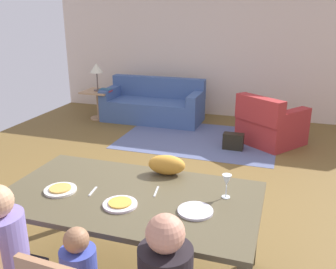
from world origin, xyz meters
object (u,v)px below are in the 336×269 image
at_px(plate_near_man, 60,190).
at_px(table_lamp, 97,69).
at_px(wine_glass, 227,181).
at_px(book_lower, 106,91).
at_px(plate_near_woman, 195,211).
at_px(side_table, 98,101).
at_px(dining_table, 130,201).
at_px(couch, 154,105).
at_px(plate_near_child, 120,204).
at_px(cat, 167,165).
at_px(book_upper, 106,89).
at_px(handbag, 233,141).
at_px(person_man, 11,266).
at_px(armchair, 270,125).

relative_size(plate_near_man, table_lamp, 0.46).
distance_m(wine_glass, book_lower, 4.95).
bearing_deg(plate_near_woman, side_table, 125.87).
distance_m(dining_table, couch, 4.62).
bearing_deg(dining_table, book_lower, 119.53).
relative_size(dining_table, side_table, 3.38).
xyz_separation_m(plate_near_child, cat, (0.15, 0.62, 0.08)).
bearing_deg(cat, side_table, 118.85).
xyz_separation_m(cat, book_upper, (-2.48, 3.66, -0.22)).
height_order(plate_near_child, couch, couch).
bearing_deg(handbag, book_lower, 161.93).
bearing_deg(dining_table, person_man, -126.66).
distance_m(plate_near_child, person_man, 0.81).
bearing_deg(book_upper, plate_near_man, -67.03).
relative_size(plate_near_man, plate_near_child, 1.00).
bearing_deg(person_man, plate_near_woman, 30.07).
bearing_deg(plate_near_man, couch, 101.16).
distance_m(side_table, book_lower, 0.29).
bearing_deg(book_upper, handbag, -18.25).
bearing_deg(plate_near_woman, plate_near_man, -178.94).
xyz_separation_m(wine_glass, couch, (-2.13, 4.20, -0.59)).
distance_m(couch, book_lower, 0.98).
height_order(armchair, handbag, armchair).
distance_m(plate_near_man, book_upper, 4.59).
distance_m(wine_glass, couch, 4.75).
bearing_deg(cat, plate_near_woman, -61.22).
bearing_deg(book_upper, plate_near_child, -61.45).
height_order(plate_near_man, side_table, plate_near_man).
xyz_separation_m(armchair, side_table, (-3.37, 0.44, 0.06)).
relative_size(side_table, table_lamp, 1.07).
xyz_separation_m(book_lower, handbag, (2.66, -0.87, -0.46)).
bearing_deg(dining_table, handbag, 83.96).
bearing_deg(wine_glass, book_lower, 127.72).
xyz_separation_m(plate_near_woman, person_man, (-1.08, -0.62, -0.26)).
height_order(side_table, book_upper, book_upper).
distance_m(plate_near_child, plate_near_woman, 0.55).
bearing_deg(side_table, cat, -54.12).
distance_m(dining_table, side_table, 4.84).
bearing_deg(table_lamp, side_table, -45.00).
relative_size(dining_table, book_lower, 8.92).
bearing_deg(plate_near_man, book_lower, 112.89).
distance_m(couch, armchair, 2.39).
bearing_deg(armchair, plate_near_woman, -94.84).
distance_m(person_man, book_lower, 5.13).
distance_m(cat, armchair, 3.35).
distance_m(cat, side_table, 4.57).
relative_size(cat, armchair, 0.27).
distance_m(plate_near_woman, side_table, 5.22).
xyz_separation_m(wine_glass, table_lamp, (-3.22, 3.94, 0.12)).
relative_size(plate_near_man, armchair, 0.21).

